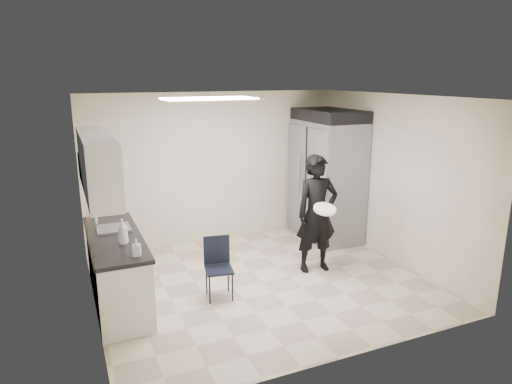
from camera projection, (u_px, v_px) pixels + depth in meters
name	position (u px, v px, depth m)	size (l,w,h in m)	color
floor	(262.00, 282.00, 6.53)	(4.50, 4.50, 0.00)	#BEB395
ceiling	(263.00, 97.00, 5.88)	(4.50, 4.50, 0.00)	white
back_wall	(216.00, 167.00, 7.98)	(4.50, 4.50, 0.00)	beige
left_wall	(87.00, 213.00, 5.34)	(4.00, 4.00, 0.00)	beige
right_wall	(395.00, 179.00, 7.07)	(4.00, 4.00, 0.00)	beige
ceiling_panel	(209.00, 99.00, 6.01)	(1.20, 0.60, 0.02)	white
lower_counter	(117.00, 271.00, 5.85)	(0.60, 1.90, 0.86)	silver
countertop	(114.00, 238.00, 5.73)	(0.64, 1.95, 0.05)	black
sink	(114.00, 233.00, 5.97)	(0.42, 0.40, 0.14)	gray
faucet	(97.00, 224.00, 5.85)	(0.02, 0.02, 0.24)	silver
upper_cabinets	(98.00, 165.00, 5.45)	(0.35, 1.80, 0.75)	silver
towel_dispenser	(87.00, 165.00, 6.50)	(0.22, 0.30, 0.35)	black
notice_sticker_left	(88.00, 217.00, 5.45)	(0.00, 0.12, 0.07)	yellow
notice_sticker_right	(87.00, 216.00, 5.64)	(0.00, 0.12, 0.07)	yellow
commercial_fridge	(327.00, 181.00, 8.10)	(0.80, 1.35, 2.10)	gray
fridge_compressor	(329.00, 115.00, 7.81)	(0.80, 1.35, 0.20)	black
folding_chair	(219.00, 270.00, 5.98)	(0.35, 0.35, 0.79)	black
man_tuxedo	(317.00, 214.00, 6.73)	(0.65, 0.43, 1.76)	black
bucket_lid	(325.00, 209.00, 6.47)	(0.32, 0.32, 0.04)	white
soap_bottle_a	(123.00, 231.00, 5.44)	(0.12, 0.12, 0.31)	white
soap_bottle_b	(137.00, 247.00, 5.07)	(0.09, 0.09, 0.20)	silver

